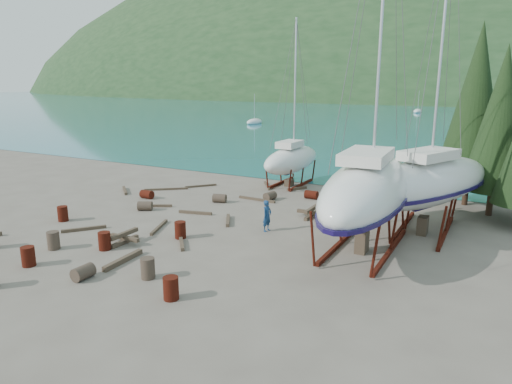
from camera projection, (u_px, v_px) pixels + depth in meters
The scene contains 42 objects.
ground at pixel (205, 241), 23.22m from camera, with size 600.00×600.00×0.00m, color #5E534A.
bay_water at pixel (486, 95), 292.29m from camera, with size 700.00×700.00×0.00m, color #196C80.
far_hill at pixel (487, 95), 296.56m from camera, with size 800.00×360.00×110.00m, color #1C371B.
far_house_left at pixel (332, 93), 212.69m from camera, with size 6.60×5.60×5.60m.
far_house_center at pixel (421, 94), 194.12m from camera, with size 6.60×5.60×5.60m.
cypress_near_right at pixel (500, 119), 26.31m from camera, with size 3.60×3.60×10.00m.
cypress_back_left at pixel (476, 102), 28.51m from camera, with size 4.14×4.14×11.50m.
moored_boat_left at pixel (254, 122), 88.31m from camera, with size 2.00×5.00×6.05m.
moored_boat_mid at pixel (489, 123), 86.83m from camera, with size 2.00×5.00×6.05m.
moored_boat_far at pixel (418, 111), 120.81m from camera, with size 2.00×5.00×6.05m.
large_sailboat_near at pixel (368, 188), 21.44m from camera, with size 4.18×12.09×18.75m.
large_sailboat_far at pixel (428, 181), 24.04m from camera, with size 7.12×11.13×17.03m.
small_sailboat_shore at pixel (292, 159), 35.37m from camera, with size 2.66×7.88×12.49m.
worker at pixel (267, 216), 24.55m from camera, with size 0.62×0.41×1.71m, color navy.
drum_1 at pixel (83, 272), 18.64m from camera, with size 0.58×0.58×0.88m, color #2D2823.
drum_2 at pixel (147, 194), 31.62m from camera, with size 0.58×0.58×0.88m, color #531A0E.
drum_4 at pixel (311, 195), 31.51m from camera, with size 0.58×0.58×0.88m, color #531A0E.
drum_7 at pixel (171, 288), 16.86m from camera, with size 0.58×0.58×0.88m, color #531A0E.
drum_8 at pixel (63, 214), 26.43m from camera, with size 0.58×0.58×0.88m, color #531A0E.
drum_9 at pixel (220, 198), 30.55m from camera, with size 0.58×0.58×0.88m, color #2D2823.
drum_10 at pixel (104, 241), 21.89m from camera, with size 0.58×0.58×0.88m, color #531A0E.
drum_11 at pixel (270, 196), 31.16m from camera, with size 0.58×0.58×0.88m, color #2D2823.
drum_13 at pixel (28, 256), 19.94m from camera, with size 0.58×0.58×0.88m, color #531A0E.
drum_14 at pixel (180, 230), 23.52m from camera, with size 0.58×0.58×0.88m, color #531A0E.
drum_15 at pixel (145, 206), 28.67m from camera, with size 0.58×0.58×0.88m, color #2D2823.
drum_16 at pixel (53, 240), 21.96m from camera, with size 0.58×0.58×0.88m, color #2D2823.
drum_17 at pixel (148, 268), 18.68m from camera, with size 0.58×0.58×0.88m, color #2D2823.
timber_0 at pixel (201, 186), 35.19m from camera, with size 0.14×2.48×0.14m, color brown.
timber_2 at pixel (125, 190), 33.63m from camera, with size 0.19×2.34×0.19m, color brown.
timber_4 at pixel (195, 213), 27.93m from camera, with size 0.17×2.13×0.17m, color brown.
timber_6 at pixel (297, 189), 34.21m from camera, with size 0.19×1.68×0.19m, color brown.
timber_7 at pixel (182, 244), 22.49m from camera, with size 0.17×1.67×0.17m, color brown.
timber_8 at pixel (228, 220), 26.34m from camera, with size 0.19×2.06×0.19m, color brown.
timber_9 at pixel (267, 186), 35.30m from camera, with size 0.15×2.62×0.15m, color brown.
timber_10 at pixel (257, 199), 31.11m from camera, with size 0.16×2.82×0.16m, color brown.
timber_11 at pixel (159, 227), 25.15m from camera, with size 0.15×2.54×0.15m, color brown.
timber_12 at pixel (84, 229), 24.82m from camera, with size 0.17×2.32×0.17m, color brown.
timber_15 at pixel (166, 189), 34.13m from camera, with size 0.15×3.22×0.15m, color brown.
timber_16 at pixel (123, 260), 20.41m from camera, with size 0.23×2.43×0.23m, color brown.
timber_17 at pixel (156, 206), 29.49m from camera, with size 0.16×2.07×0.16m, color brown.
timber_pile_fore at pixel (124, 238), 22.76m from camera, with size 1.80×1.80×0.60m.
timber_pile_aft at pixel (311, 212), 27.19m from camera, with size 1.80×1.80×0.60m.
Camera 1 is at (12.78, -18.09, 7.85)m, focal length 32.00 mm.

